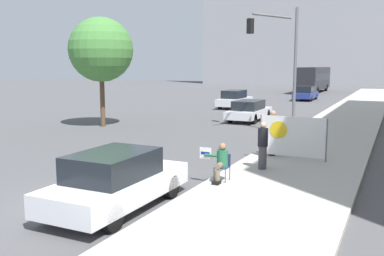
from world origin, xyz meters
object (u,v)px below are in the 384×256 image
at_px(seated_protester, 221,161).
at_px(jogger_on_sidewalk, 263,145).
at_px(pedestrian_behind, 272,133).
at_px(car_on_road_distant, 306,93).
at_px(protest_banner, 292,137).
at_px(car_on_road_midblock, 235,99).
at_px(city_bus_on_road, 313,78).
at_px(traffic_light_pole, 278,50).
at_px(street_tree_near_curb, 101,50).
at_px(car_on_road_nearest, 249,110).
at_px(parked_car_curbside, 116,180).

bearing_deg(seated_protester, jogger_on_sidewalk, 59.46).
relative_size(pedestrian_behind, car_on_road_distant, 0.38).
relative_size(seated_protester, protest_banner, 0.46).
distance_m(jogger_on_sidewalk, car_on_road_midblock, 22.28).
relative_size(jogger_on_sidewalk, pedestrian_behind, 0.91).
relative_size(car_on_road_midblock, city_bus_on_road, 0.39).
distance_m(protest_banner, traffic_light_pole, 8.15).
bearing_deg(jogger_on_sidewalk, seated_protester, 39.51).
relative_size(traffic_light_pole, street_tree_near_curb, 1.00).
distance_m(car_on_road_nearest, car_on_road_midblock, 8.51).
height_order(car_on_road_distant, city_bus_on_road, city_bus_on_road).
xyz_separation_m(traffic_light_pole, car_on_road_nearest, (-2.86, 3.97, -3.75)).
height_order(jogger_on_sidewalk, protest_banner, jogger_on_sidewalk).
bearing_deg(jogger_on_sidewalk, traffic_light_pole, -109.60).
relative_size(seated_protester, car_on_road_distant, 0.25).
bearing_deg(car_on_road_nearest, traffic_light_pole, -54.18).
distance_m(jogger_on_sidewalk, parked_car_curbside, 5.65).
distance_m(protest_banner, parked_car_curbside, 7.71).
relative_size(car_on_road_nearest, street_tree_near_curb, 0.73).
xyz_separation_m(protest_banner, car_on_road_nearest, (-5.30, 10.95, -0.30)).
bearing_deg(city_bus_on_road, jogger_on_sidewalk, -81.88).
bearing_deg(parked_car_curbside, street_tree_near_curb, 128.79).
height_order(jogger_on_sidewalk, street_tree_near_curb, street_tree_near_curb).
distance_m(traffic_light_pole, parked_car_curbside, 14.63).
bearing_deg(traffic_light_pole, pedestrian_behind, -76.48).
distance_m(seated_protester, parked_car_curbside, 3.51).
bearing_deg(parked_car_curbside, car_on_road_nearest, 97.81).
bearing_deg(city_bus_on_road, car_on_road_midblock, -95.01).
xyz_separation_m(jogger_on_sidewalk, traffic_light_pole, (-1.90, 8.99, 3.48)).
bearing_deg(traffic_light_pole, parked_car_curbside, -91.53).
bearing_deg(jogger_on_sidewalk, pedestrian_behind, -114.18).
bearing_deg(street_tree_near_curb, traffic_light_pole, 13.28).
xyz_separation_m(pedestrian_behind, street_tree_near_curb, (-11.48, 4.34, 3.47)).
height_order(protest_banner, car_on_road_nearest, protest_banner).
xyz_separation_m(seated_protester, car_on_road_midblock, (-7.89, 22.60, -0.00)).
height_order(seated_protester, pedestrian_behind, pedestrian_behind).
height_order(traffic_light_pole, parked_car_curbside, traffic_light_pole).
bearing_deg(city_bus_on_road, seated_protester, -83.07).
relative_size(pedestrian_behind, car_on_road_midblock, 0.38).
bearing_deg(parked_car_curbside, pedestrian_behind, 75.16).
relative_size(seated_protester, jogger_on_sidewalk, 0.73).
xyz_separation_m(jogger_on_sidewalk, street_tree_near_curb, (-11.78, 6.65, 3.56)).
distance_m(traffic_light_pole, street_tree_near_curb, 10.15).
bearing_deg(jogger_on_sidewalk, parked_car_curbside, 34.58).
bearing_deg(seated_protester, parked_car_curbside, -128.49).
xyz_separation_m(seated_protester, traffic_light_pole, (-1.21, 11.02, 3.68)).
relative_size(car_on_road_distant, street_tree_near_curb, 0.72).
bearing_deg(parked_car_curbside, jogger_on_sidewalk, 66.15).
bearing_deg(car_on_road_midblock, city_bus_on_road, 84.99).
height_order(seated_protester, jogger_on_sidewalk, jogger_on_sidewalk).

